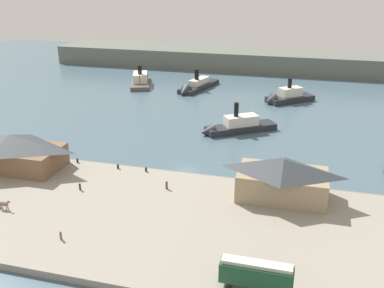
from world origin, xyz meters
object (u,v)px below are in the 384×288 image
at_px(mooring_post_center_west, 118,167).
at_px(mooring_post_east, 146,169).
at_px(ferry_shed_customs_shed, 11,151).
at_px(ferry_moored_west, 141,79).
at_px(pedestrian_by_tram, 61,236).
at_px(mooring_post_west, 77,161).
at_px(ferry_shed_east_terminal, 282,178).
at_px(pedestrian_walking_east, 167,185).
at_px(ferry_near_quay, 234,127).
at_px(street_tram, 256,273).
at_px(pedestrian_at_waters_edge, 80,187).
at_px(ferry_departing_north, 285,98).
at_px(ferry_moored_east, 195,87).

xyz_separation_m(mooring_post_center_west, mooring_post_east, (6.35, 0.16, 0.00)).
bearing_deg(mooring_post_east, ferry_shed_customs_shed, -170.17).
xyz_separation_m(ferry_shed_customs_shed, mooring_post_east, (28.73, 4.98, -3.27)).
bearing_deg(ferry_moored_west, pedestrian_by_tram, -75.52).
relative_size(ferry_shed_customs_shed, mooring_post_west, 24.39).
height_order(ferry_shed_east_terminal, ferry_moored_west, ferry_shed_east_terminal).
distance_m(pedestrian_walking_east, ferry_near_quay, 38.72).
bearing_deg(street_tram, ferry_near_quay, 102.26).
distance_m(mooring_post_center_west, ferry_near_quay, 37.53).
bearing_deg(street_tram, mooring_post_west, 144.49).
xyz_separation_m(ferry_shed_east_terminal, mooring_post_center_west, (-34.74, 3.76, -3.44)).
bearing_deg(ferry_near_quay, street_tram, -77.74).
xyz_separation_m(ferry_shed_east_terminal, ferry_near_quay, (-15.00, 35.68, -3.50)).
relative_size(pedestrian_walking_east, mooring_post_center_west, 1.97).
xyz_separation_m(street_tram, mooring_post_center_west, (-33.24, 30.26, -2.03)).
distance_m(street_tram, pedestrian_at_waters_edge, 41.20).
relative_size(ferry_shed_east_terminal, ferry_near_quay, 0.81).
relative_size(ferry_shed_east_terminal, ferry_departing_north, 0.96).
height_order(pedestrian_by_tram, ferry_moored_west, ferry_moored_west).
bearing_deg(ferry_shed_customs_shed, ferry_near_quay, 41.11).
relative_size(ferry_shed_customs_shed, pedestrian_walking_east, 12.39).
xyz_separation_m(pedestrian_walking_east, ferry_moored_east, (-14.53, 78.29, -0.73)).
xyz_separation_m(pedestrian_by_tram, mooring_post_west, (-12.10, 27.31, -0.26)).
distance_m(pedestrian_at_waters_edge, mooring_post_east, 14.55).
height_order(mooring_post_east, ferry_near_quay, ferry_near_quay).
height_order(street_tram, mooring_post_west, street_tram).
height_order(ferry_shed_customs_shed, pedestrian_at_waters_edge, ferry_shed_customs_shed).
relative_size(ferry_shed_east_terminal, pedestrian_by_tram, 10.69).
relative_size(pedestrian_walking_east, ferry_departing_north, 0.10).
bearing_deg(ferry_departing_north, mooring_post_west, -122.64).
xyz_separation_m(ferry_shed_customs_shed, ferry_moored_east, (20.84, 76.91, -3.64)).
relative_size(pedestrian_by_tram, ferry_near_quay, 0.08).
xyz_separation_m(mooring_post_center_west, ferry_moored_west, (-24.66, 77.03, -0.11)).
xyz_separation_m(pedestrian_at_waters_edge, mooring_post_west, (-6.87, 11.48, -0.26)).
bearing_deg(ferry_moored_east, street_tram, -71.23).
bearing_deg(pedestrian_by_tram, ferry_moored_east, 92.14).
xyz_separation_m(pedestrian_by_tram, mooring_post_east, (4.20, 26.91, -0.26)).
bearing_deg(pedestrian_walking_east, mooring_post_east, 136.29).
height_order(ferry_shed_east_terminal, ferry_departing_north, ferry_shed_east_terminal).
distance_m(street_tram, mooring_post_center_west, 45.00).
bearing_deg(mooring_post_west, ferry_shed_customs_shed, -156.59).
bearing_deg(ferry_departing_north, ferry_moored_west, 167.74).
xyz_separation_m(pedestrian_at_waters_edge, pedestrian_walking_east, (16.08, 4.72, 0.10)).
height_order(pedestrian_at_waters_edge, mooring_post_east, pedestrian_at_waters_edge).
relative_size(ferry_shed_customs_shed, street_tram, 2.27).
bearing_deg(ferry_shed_customs_shed, pedestrian_walking_east, -2.22).
relative_size(ferry_shed_east_terminal, mooring_post_west, 18.38).
relative_size(ferry_moored_east, ferry_moored_west, 1.06).
distance_m(pedestrian_walking_east, ferry_moored_east, 79.63).
bearing_deg(ferry_moored_east, ferry_moored_west, 167.95).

